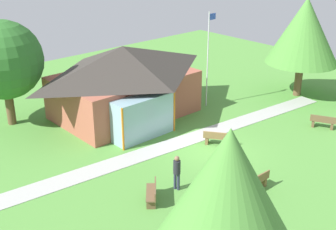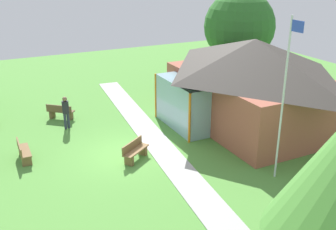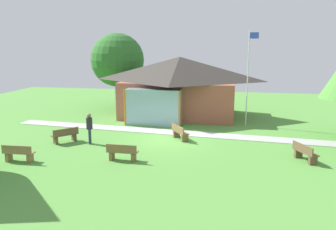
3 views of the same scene
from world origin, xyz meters
name	(u,v)px [view 2 (image 2 of 3)]	position (x,y,z in m)	size (l,w,h in m)	color
ground_plane	(127,153)	(0.00, 0.00, 0.00)	(44.00, 44.00, 0.00)	#54933D
pavilion	(249,81)	(-0.47, 7.01, 2.38)	(9.41, 7.48, 4.55)	#A35642
footpath	(160,146)	(0.00, 1.64, 0.01)	(22.11, 1.30, 0.03)	#ADADA8
flagpole	(284,95)	(4.64, 4.61, 3.51)	(0.64, 0.08, 6.41)	silver
bench_mid_left	(60,112)	(-5.61, -1.76, 0.40)	(1.31, 1.42, 0.84)	brown
bench_front_center	(23,152)	(-1.40, -4.28, 0.40)	(1.50, 0.46, 0.84)	brown
bench_rear_near_path	(135,151)	(0.70, 0.11, 0.40)	(1.23, 1.48, 0.84)	brown
visitor_strolling_lawn	(66,110)	(-4.11, -1.76, 1.02)	(0.34, 0.34, 1.74)	#2D3347
tree_behind_pavilion_left	(239,26)	(-6.57, 10.67, 4.09)	(4.73, 4.73, 6.47)	brown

